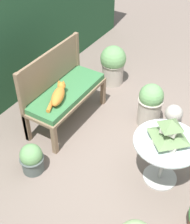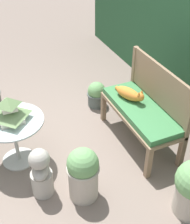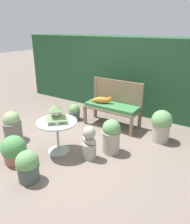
% 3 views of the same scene
% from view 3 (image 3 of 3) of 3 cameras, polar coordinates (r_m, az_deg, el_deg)
% --- Properties ---
extents(ground, '(30.00, 30.00, 0.00)m').
position_cam_3_polar(ground, '(4.32, -6.63, -8.62)').
color(ground, '#75665B').
extents(foliage_hedge_back, '(6.40, 1.02, 1.91)m').
position_cam_3_polar(foliage_hedge_back, '(6.11, 9.16, 9.92)').
color(foliage_hedge_back, '#234C2D').
rests_on(foliage_hedge_back, ground).
extents(garden_bench, '(1.24, 0.50, 0.53)m').
position_cam_3_polar(garden_bench, '(4.92, 4.43, 1.09)').
color(garden_bench, '#7F664C').
rests_on(garden_bench, ground).
extents(bench_backrest, '(1.24, 0.06, 1.03)m').
position_cam_3_polar(bench_backrest, '(5.03, 5.81, 4.84)').
color(bench_backrest, '#7F664C').
rests_on(bench_backrest, ground).
extents(cat, '(0.49, 0.27, 0.19)m').
position_cam_3_polar(cat, '(4.95, 2.00, 3.16)').
color(cat, orange).
rests_on(cat, garden_bench).
extents(patio_table, '(0.72, 0.72, 0.60)m').
position_cam_3_polar(patio_table, '(3.94, -9.85, -4.13)').
color(patio_table, '#B7B7B2').
rests_on(patio_table, ground).
extents(pagoda_birdhouse, '(0.35, 0.35, 0.31)m').
position_cam_3_polar(pagoda_birdhouse, '(3.83, -10.09, -0.64)').
color(pagoda_birdhouse, beige).
rests_on(pagoda_birdhouse, patio_table).
extents(garden_bust, '(0.35, 0.27, 0.61)m').
position_cam_3_polar(garden_bust, '(3.77, -1.50, -8.06)').
color(garden_bust, '#A39E93').
rests_on(garden_bust, ground).
extents(potted_plant_table_near, '(0.29, 0.29, 0.39)m').
position_cam_3_polar(potted_plant_table_near, '(5.39, -5.39, 0.01)').
color(potted_plant_table_near, '#4C5651').
rests_on(potted_plant_table_near, ground).
extents(potted_plant_patio_mid, '(0.34, 0.34, 0.49)m').
position_cam_3_polar(potted_plant_patio_mid, '(3.45, -17.16, -13.32)').
color(potted_plant_patio_mid, '#4C5651').
rests_on(potted_plant_patio_mid, ground).
extents(potted_plant_bench_right, '(0.42, 0.42, 0.48)m').
position_cam_3_polar(potted_plant_bench_right, '(3.95, -20.40, -9.30)').
color(potted_plant_bench_right, '#9E664C').
rests_on(potted_plant_bench_right, ground).
extents(potted_plant_bench_left, '(0.41, 0.41, 0.64)m').
position_cam_3_polar(potted_plant_bench_left, '(4.51, 16.93, -3.26)').
color(potted_plant_bench_left, '#ADA393').
rests_on(potted_plant_bench_left, ground).
extents(potted_plant_hedge_corner, '(0.39, 0.39, 0.61)m').
position_cam_3_polar(potted_plant_hedge_corner, '(4.66, -20.80, -3.47)').
color(potted_plant_hedge_corner, slate).
rests_on(potted_plant_hedge_corner, ground).
extents(potted_plant_table_far, '(0.35, 0.35, 0.64)m').
position_cam_3_polar(potted_plant_table_far, '(3.94, 4.27, -6.11)').
color(potted_plant_table_far, '#ADA393').
rests_on(potted_plant_table_far, ground).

